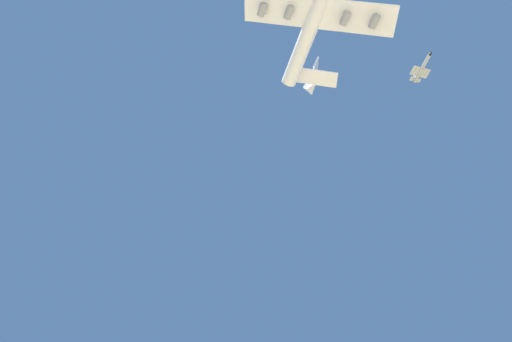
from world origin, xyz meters
The scene contains 2 objects.
carrier_jet centered at (-12.13, 42.91, 167.50)m, with size 62.04×62.47×23.92m.
chase_jet_lead centered at (-63.63, 60.20, 169.97)m, with size 10.48×14.45×4.00m.
Camera 1 is at (44.66, 63.09, 2.23)m, focal length 29.13 mm.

